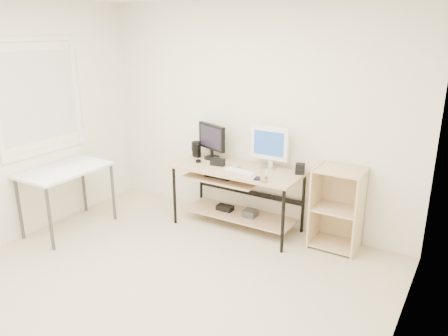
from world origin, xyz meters
name	(u,v)px	position (x,y,z in m)	size (l,w,h in m)	color
room	(127,152)	(-0.14, 0.04, 1.32)	(4.01, 4.01, 2.62)	beige
desk	(236,185)	(-0.03, 1.66, 0.54)	(1.50, 0.65, 0.75)	tan
side_table	(65,175)	(-1.68, 0.60, 0.67)	(0.60, 1.00, 0.75)	white
shelf_unit	(338,207)	(1.15, 1.82, 0.45)	(0.50, 0.40, 0.90)	beige
black_monitor	(212,139)	(-0.46, 1.82, 1.00)	(0.46, 0.22, 0.43)	black
white_imac	(269,144)	(0.30, 1.84, 1.03)	(0.46, 0.15, 0.49)	silver
keyboard	(240,171)	(0.09, 1.56, 0.76)	(0.37, 0.10, 0.01)	white
mouse	(236,166)	(-0.02, 1.65, 0.77)	(0.08, 0.12, 0.04)	#ACACB1
center_speaker	(218,162)	(-0.25, 1.62, 0.79)	(0.17, 0.07, 0.08)	black
speaker_left	(196,148)	(-0.70, 1.83, 0.85)	(0.11, 0.11, 0.18)	black
speaker_right	(300,169)	(0.69, 1.83, 0.81)	(0.10, 0.10, 0.12)	black
audio_controller	(197,151)	(-0.65, 1.77, 0.83)	(0.08, 0.05, 0.17)	black
volume_puck	(198,161)	(-0.51, 1.61, 0.76)	(0.07, 0.07, 0.03)	black
smartphone	(258,178)	(0.37, 1.44, 0.75)	(0.07, 0.13, 0.01)	black
coaster	(264,181)	(0.46, 1.39, 0.75)	(0.10, 0.10, 0.01)	#AE894E
drinking_glass	(264,174)	(0.46, 1.39, 0.83)	(0.08, 0.08, 0.15)	white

